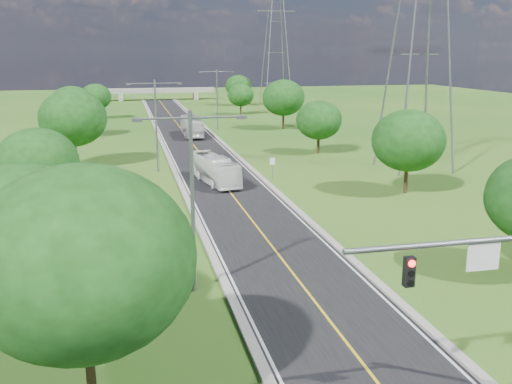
% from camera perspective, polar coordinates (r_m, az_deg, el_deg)
% --- Properties ---
extents(ground, '(260.00, 260.00, 0.00)m').
position_cam_1_polar(ground, '(79.04, -6.07, 4.42)').
color(ground, '#1F5317').
rests_on(ground, ground).
extents(road, '(8.00, 150.00, 0.06)m').
position_cam_1_polar(road, '(84.92, -6.57, 5.09)').
color(road, black).
rests_on(road, ground).
extents(curb_left, '(0.50, 150.00, 0.22)m').
position_cam_1_polar(curb_left, '(84.54, -9.45, 5.01)').
color(curb_left, gray).
rests_on(curb_left, ground).
extents(curb_right, '(0.50, 150.00, 0.22)m').
position_cam_1_polar(curb_right, '(85.47, -3.73, 5.26)').
color(curb_right, gray).
rests_on(curb_right, ground).
extents(signal_mast, '(8.54, 0.33, 7.20)m').
position_cam_1_polar(signal_mast, '(22.42, 23.83, -8.35)').
color(signal_mast, slate).
rests_on(signal_mast, ground).
extents(speed_limit_sign, '(0.55, 0.09, 2.40)m').
position_cam_1_polar(speed_limit_sign, '(58.38, 1.65, 2.71)').
color(speed_limit_sign, slate).
rests_on(speed_limit_sign, ground).
extents(overpass, '(30.00, 3.00, 3.20)m').
position_cam_1_polar(overpass, '(158.04, -9.73, 9.91)').
color(overpass, gray).
rests_on(overpass, ground).
extents(streetlight_near_left, '(5.90, 0.25, 10.00)m').
position_cam_1_polar(streetlight_near_left, '(30.41, -6.41, 0.52)').
color(streetlight_near_left, slate).
rests_on(streetlight_near_left, ground).
extents(streetlight_mid_left, '(5.90, 0.25, 10.00)m').
position_cam_1_polar(streetlight_mid_left, '(62.89, -9.98, 7.33)').
color(streetlight_mid_left, slate).
rests_on(streetlight_mid_left, ground).
extents(streetlight_far_right, '(5.90, 0.25, 10.00)m').
position_cam_1_polar(streetlight_far_right, '(96.88, -3.92, 9.75)').
color(streetlight_far_right, slate).
rests_on(streetlight_far_right, ground).
extents(power_tower_near, '(9.00, 6.40, 28.00)m').
position_cam_1_polar(power_tower_near, '(65.40, 16.12, 14.33)').
color(power_tower_near, slate).
rests_on(power_tower_near, ground).
extents(power_tower_far, '(9.00, 6.40, 28.00)m').
position_cam_1_polar(power_tower_far, '(137.04, 2.00, 14.37)').
color(power_tower_far, slate).
rests_on(power_tower_far, ground).
extents(tree_la, '(7.14, 7.14, 8.30)m').
position_cam_1_polar(tree_la, '(26.96, -22.49, -3.73)').
color(tree_la, black).
rests_on(tree_la, ground).
extents(tree_lb, '(6.30, 6.30, 7.33)m').
position_cam_1_polar(tree_lb, '(46.65, -21.05, 2.74)').
color(tree_lb, black).
rests_on(tree_lb, ground).
extents(tree_lc, '(7.56, 7.56, 8.79)m').
position_cam_1_polar(tree_lc, '(68.05, -17.85, 7.05)').
color(tree_lc, black).
rests_on(tree_lc, ground).
extents(tree_ld, '(6.72, 6.72, 7.82)m').
position_cam_1_polar(tree_ld, '(92.08, -17.93, 8.28)').
color(tree_ld, black).
rests_on(tree_ld, ground).
extents(tree_le, '(5.88, 5.88, 6.84)m').
position_cam_1_polar(tree_le, '(115.85, -15.73, 9.16)').
color(tree_le, black).
rests_on(tree_le, ground).
extents(tree_lf, '(7.98, 7.98, 9.28)m').
position_cam_1_polar(tree_lf, '(20.73, -17.00, -6.64)').
color(tree_lf, black).
rests_on(tree_lf, ground).
extents(tree_rb, '(6.72, 6.72, 7.82)m').
position_cam_1_polar(tree_rb, '(54.33, 14.99, 5.00)').
color(tree_rb, black).
rests_on(tree_rb, ground).
extents(tree_rc, '(5.88, 5.88, 6.84)m').
position_cam_1_polar(tree_rc, '(74.04, 6.31, 7.17)').
color(tree_rc, black).
rests_on(tree_rc, ground).
extents(tree_rd, '(7.14, 7.14, 8.30)m').
position_cam_1_polar(tree_rd, '(97.35, 2.77, 9.39)').
color(tree_rd, black).
rests_on(tree_rd, ground).
extents(tree_re, '(5.46, 5.46, 6.35)m').
position_cam_1_polar(tree_re, '(120.13, -1.55, 9.67)').
color(tree_re, black).
rests_on(tree_re, ground).
extents(tree_rf, '(6.30, 6.30, 7.33)m').
position_cam_1_polar(tree_rf, '(140.34, -1.78, 10.53)').
color(tree_rf, black).
rests_on(tree_rf, ground).
extents(bus_outbound, '(2.62, 10.75, 2.99)m').
position_cam_1_polar(bus_outbound, '(89.49, -6.44, 6.53)').
color(bus_outbound, silver).
rests_on(bus_outbound, road).
extents(bus_inbound, '(3.94, 10.04, 2.73)m').
position_cam_1_polar(bus_inbound, '(57.30, -4.19, 2.29)').
color(bus_inbound, white).
rests_on(bus_inbound, road).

